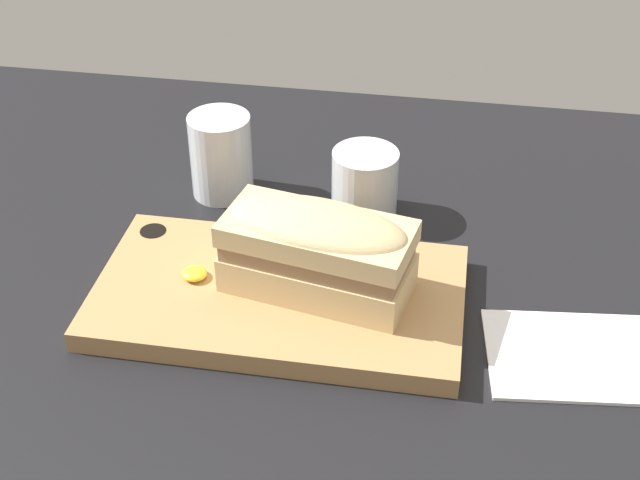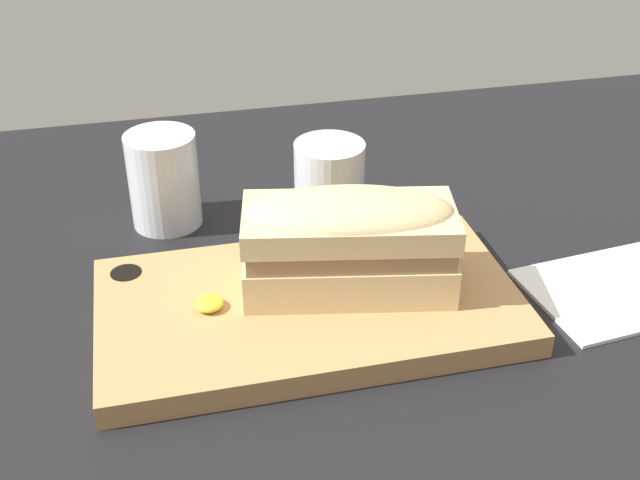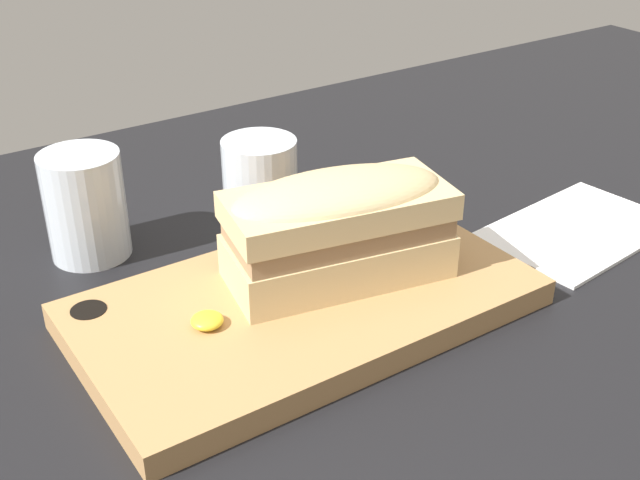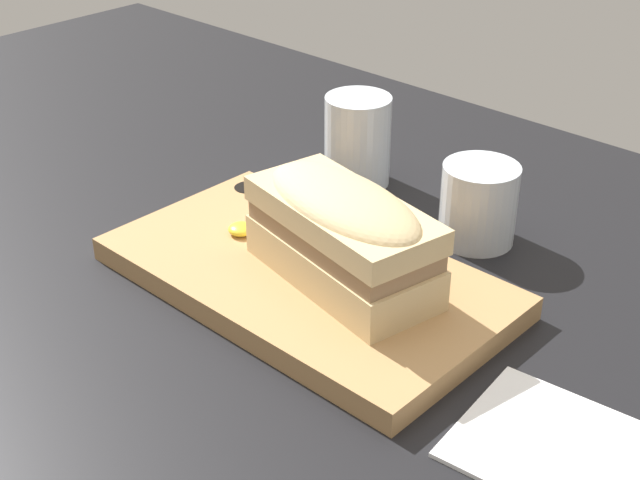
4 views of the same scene
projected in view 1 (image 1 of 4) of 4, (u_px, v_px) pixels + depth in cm
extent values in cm
cube|color=black|center=(326.00, 327.00, 92.32)|extent=(197.64, 104.19, 2.00)
cube|color=tan|center=(279.00, 296.00, 92.94)|extent=(38.20, 21.23, 2.31)
cylinder|color=black|center=(153.00, 235.00, 100.88)|extent=(2.97, 2.97, 1.16)
cube|color=#DBBC84|center=(317.00, 272.00, 91.22)|extent=(20.30, 12.22, 3.87)
cube|color=#9E7A56|center=(317.00, 250.00, 89.58)|extent=(19.49, 11.73, 1.77)
cube|color=#DBBC84|center=(317.00, 234.00, 88.39)|extent=(20.30, 12.22, 2.32)
ellipsoid|color=#DBBC84|center=(317.00, 226.00, 87.83)|extent=(19.90, 11.97, 3.48)
ellipsoid|color=yellow|center=(195.00, 274.00, 93.35)|extent=(2.62, 2.62, 1.05)
cylinder|color=silver|center=(221.00, 155.00, 108.55)|extent=(7.59, 7.59, 10.45)
cylinder|color=silver|center=(222.00, 174.00, 110.11)|extent=(6.68, 6.68, 4.70)
cylinder|color=silver|center=(365.00, 184.00, 105.22)|extent=(7.85, 7.85, 8.37)
cylinder|color=#5B141E|center=(364.00, 195.00, 106.14)|extent=(7.06, 7.06, 4.82)
cube|color=white|center=(588.00, 357.00, 86.91)|extent=(20.97, 14.71, 0.40)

